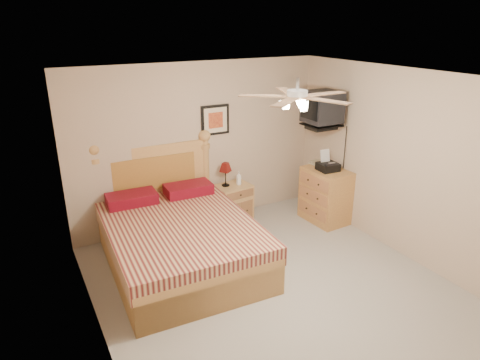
% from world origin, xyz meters
% --- Properties ---
extents(floor, '(4.50, 4.50, 0.00)m').
position_xyz_m(floor, '(0.00, 0.00, 0.00)').
color(floor, gray).
rests_on(floor, ground).
extents(ceiling, '(4.00, 4.50, 0.04)m').
position_xyz_m(ceiling, '(0.00, 0.00, 2.50)').
color(ceiling, white).
rests_on(ceiling, ground).
extents(wall_back, '(4.00, 0.04, 2.50)m').
position_xyz_m(wall_back, '(0.00, 2.25, 1.25)').
color(wall_back, tan).
rests_on(wall_back, ground).
extents(wall_front, '(4.00, 0.04, 2.50)m').
position_xyz_m(wall_front, '(0.00, -2.25, 1.25)').
color(wall_front, tan).
rests_on(wall_front, ground).
extents(wall_left, '(0.04, 4.50, 2.50)m').
position_xyz_m(wall_left, '(-2.00, 0.00, 1.25)').
color(wall_left, tan).
rests_on(wall_left, ground).
extents(wall_right, '(0.04, 4.50, 2.50)m').
position_xyz_m(wall_right, '(2.00, 0.00, 1.25)').
color(wall_right, tan).
rests_on(wall_right, ground).
extents(bed, '(1.87, 2.39, 1.50)m').
position_xyz_m(bed, '(-0.79, 1.12, 0.75)').
color(bed, tan).
rests_on(bed, ground).
extents(nightstand, '(0.59, 0.47, 0.59)m').
position_xyz_m(nightstand, '(0.45, 2.00, 0.30)').
color(nightstand, '#B1844B').
rests_on(nightstand, ground).
extents(table_lamp, '(0.24, 0.24, 0.38)m').
position_xyz_m(table_lamp, '(0.34, 2.05, 0.78)').
color(table_lamp, '#63120F').
rests_on(table_lamp, nightstand).
extents(lotion_bottle, '(0.10, 0.10, 0.22)m').
position_xyz_m(lotion_bottle, '(0.55, 1.99, 0.70)').
color(lotion_bottle, white).
rests_on(lotion_bottle, nightstand).
extents(framed_picture, '(0.46, 0.04, 0.46)m').
position_xyz_m(framed_picture, '(0.27, 2.23, 1.62)').
color(framed_picture, black).
rests_on(framed_picture, wall_back).
extents(dresser, '(0.54, 0.76, 0.86)m').
position_xyz_m(dresser, '(1.73, 1.28, 0.43)').
color(dresser, '#9F623B').
rests_on(dresser, ground).
extents(fax_machine, '(0.32, 0.33, 0.31)m').
position_xyz_m(fax_machine, '(1.71, 1.25, 1.02)').
color(fax_machine, black).
rests_on(fax_machine, dresser).
extents(magazine_lower, '(0.22, 0.28, 0.03)m').
position_xyz_m(magazine_lower, '(1.65, 1.52, 0.88)').
color(magazine_lower, '#C4B999').
rests_on(magazine_lower, dresser).
extents(magazine_upper, '(0.22, 0.30, 0.02)m').
position_xyz_m(magazine_upper, '(1.68, 1.53, 0.90)').
color(magazine_upper, tan).
rests_on(magazine_upper, magazine_lower).
extents(wall_tv, '(0.56, 0.46, 0.58)m').
position_xyz_m(wall_tv, '(1.75, 1.34, 1.81)').
color(wall_tv, black).
rests_on(wall_tv, wall_right).
extents(ceiling_fan, '(1.14, 1.14, 0.28)m').
position_xyz_m(ceiling_fan, '(0.00, -0.20, 2.36)').
color(ceiling_fan, white).
rests_on(ceiling_fan, ceiling).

